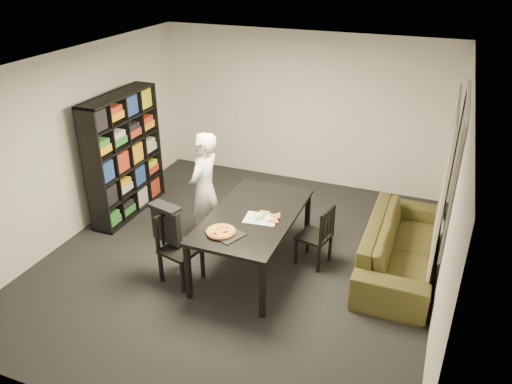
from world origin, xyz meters
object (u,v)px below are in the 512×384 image
at_px(bookshelf, 124,156).
at_px(chair_left, 175,242).
at_px(chair_right, 320,233).
at_px(baking_tray, 225,233).
at_px(dining_table, 253,219).
at_px(sofa, 400,246).
at_px(pepperoni_pizza, 221,232).
at_px(person, 204,189).

bearing_deg(bookshelf, chair_left, -39.02).
relative_size(chair_right, baking_tray, 2.11).
bearing_deg(chair_left, bookshelf, 64.93).
distance_m(dining_table, sofa, 1.95).
distance_m(baking_tray, pepperoni_pizza, 0.06).
bearing_deg(person, chair_left, 4.95).
relative_size(chair_left, baking_tray, 2.31).
relative_size(person, pepperoni_pizza, 4.68).
height_order(dining_table, pepperoni_pizza, pepperoni_pizza).
height_order(chair_left, sofa, chair_left).
xyz_separation_m(chair_left, sofa, (2.60, 1.25, -0.20)).
bearing_deg(chair_left, person, 16.58).
xyz_separation_m(bookshelf, chair_right, (3.17, -0.33, -0.47)).
height_order(dining_table, person, person).
bearing_deg(bookshelf, pepperoni_pizza, -29.86).
bearing_deg(baking_tray, dining_table, 77.22).
height_order(person, pepperoni_pizza, person).
bearing_deg(person, baking_tray, 41.36).
bearing_deg(bookshelf, dining_table, -16.29).
distance_m(chair_right, baking_tray, 1.33).
xyz_separation_m(dining_table, baking_tray, (-0.13, -0.56, 0.08)).
bearing_deg(dining_table, baking_tray, -102.78).
relative_size(dining_table, person, 1.15).
bearing_deg(baking_tray, pepperoni_pizza, -166.47).
bearing_deg(dining_table, chair_right, 24.94).
bearing_deg(pepperoni_pizza, baking_tray, 13.53).
bearing_deg(bookshelf, chair_right, -5.99).
height_order(dining_table, sofa, dining_table).
bearing_deg(person, dining_table, 70.52).
bearing_deg(baking_tray, person, 129.04).
height_order(dining_table, chair_right, chair_right).
distance_m(person, pepperoni_pizza, 1.14).
bearing_deg(sofa, pepperoni_pizza, 122.35).
bearing_deg(sofa, dining_table, 110.67).
relative_size(dining_table, chair_right, 2.23).
xyz_separation_m(chair_left, chair_right, (1.60, 0.94, -0.05)).
relative_size(chair_left, person, 0.56).
bearing_deg(person, chair_right, 93.09).
relative_size(baking_tray, pepperoni_pizza, 1.14).
bearing_deg(chair_left, pepperoni_pizza, -75.53).
xyz_separation_m(chair_left, pepperoni_pizza, (0.64, 0.01, 0.28)).
relative_size(chair_left, pepperoni_pizza, 2.64).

